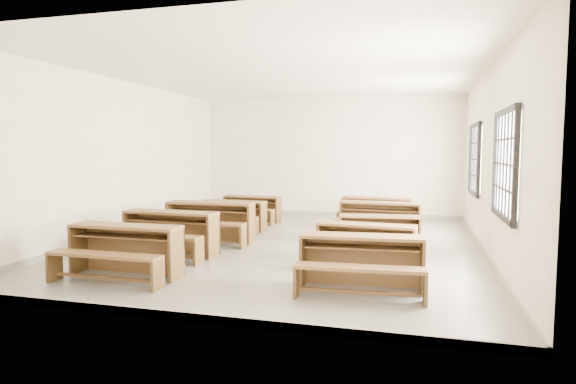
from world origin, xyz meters
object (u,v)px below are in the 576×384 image
(desk_set_7, at_px, (379,230))
(desk_set_9, at_px, (376,210))
(desk_set_0, at_px, (124,247))
(desk_set_2, at_px, (209,219))
(desk_set_4, at_px, (251,207))
(desk_set_6, at_px, (365,243))
(desk_set_3, at_px, (232,213))
(desk_set_8, at_px, (380,217))
(desk_set_5, at_px, (361,259))
(desk_set_1, at_px, (169,230))

(desk_set_7, xyz_separation_m, desk_set_9, (-0.26, 2.49, 0.05))
(desk_set_0, distance_m, desk_set_7, 4.29)
(desk_set_2, relative_size, desk_set_4, 1.20)
(desk_set_6, bearing_deg, desk_set_0, -150.82)
(desk_set_3, bearing_deg, desk_set_9, 23.27)
(desk_set_8, relative_size, desk_set_9, 1.02)
(desk_set_2, bearing_deg, desk_set_3, 89.53)
(desk_set_4, xyz_separation_m, desk_set_9, (3.10, -0.22, 0.04))
(desk_set_4, distance_m, desk_set_9, 3.10)
(desk_set_4, xyz_separation_m, desk_set_5, (3.33, -5.18, 0.03))
(desk_set_1, xyz_separation_m, desk_set_6, (3.32, -0.02, -0.05))
(desk_set_8, bearing_deg, desk_set_5, -85.08)
(desk_set_2, distance_m, desk_set_3, 1.32)
(desk_set_2, height_order, desk_set_8, desk_set_2)
(desk_set_0, height_order, desk_set_1, desk_set_1)
(desk_set_8, bearing_deg, desk_set_0, -124.86)
(desk_set_3, distance_m, desk_set_5, 5.04)
(desk_set_3, height_order, desk_set_9, desk_set_9)
(desk_set_6, height_order, desk_set_9, desk_set_9)
(desk_set_0, bearing_deg, desk_set_3, 90.25)
(desk_set_1, bearing_deg, desk_set_9, 53.05)
(desk_set_3, bearing_deg, desk_set_4, 94.42)
(desk_set_2, xyz_separation_m, desk_set_8, (3.17, 1.29, -0.03))
(desk_set_1, distance_m, desk_set_9, 4.91)
(desk_set_7, bearing_deg, desk_set_2, 173.02)
(desk_set_5, xyz_separation_m, desk_set_6, (-0.07, 1.18, -0.02))
(desk_set_3, relative_size, desk_set_6, 0.97)
(desk_set_2, bearing_deg, desk_set_4, 89.27)
(desk_set_5, height_order, desk_set_6, desk_set_5)
(desk_set_2, xyz_separation_m, desk_set_6, (3.17, -1.33, -0.06))
(desk_set_7, bearing_deg, desk_set_5, -97.29)
(desk_set_5, distance_m, desk_set_6, 1.18)
(desk_set_0, xyz_separation_m, desk_set_2, (0.06, 2.73, 0.02))
(desk_set_6, bearing_deg, desk_set_2, 162.90)
(desk_set_3, relative_size, desk_set_4, 1.03)
(desk_set_1, relative_size, desk_set_4, 1.16)
(desk_set_5, relative_size, desk_set_8, 0.96)
(desk_set_6, height_order, desk_set_7, desk_set_6)
(desk_set_3, bearing_deg, desk_set_0, -87.29)
(desk_set_4, xyz_separation_m, desk_set_6, (3.25, -4.00, 0.01))
(desk_set_4, height_order, desk_set_9, desk_set_9)
(desk_set_7, height_order, desk_set_9, desk_set_9)
(desk_set_6, xyz_separation_m, desk_set_9, (-0.16, 3.78, 0.03))
(desk_set_1, height_order, desk_set_9, desk_set_1)
(desk_set_9, bearing_deg, desk_set_0, -115.88)
(desk_set_0, relative_size, desk_set_8, 0.98)
(desk_set_0, bearing_deg, desk_set_8, 51.63)
(desk_set_1, distance_m, desk_set_6, 3.32)
(desk_set_0, relative_size, desk_set_2, 0.93)
(desk_set_1, relative_size, desk_set_8, 1.02)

